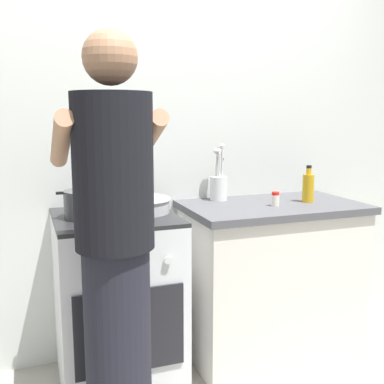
% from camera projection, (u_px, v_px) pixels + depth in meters
% --- Properties ---
extents(ground, '(6.00, 6.00, 0.00)m').
position_uv_depth(ground, '(191.00, 382.00, 2.44)').
color(ground, gray).
extents(back_wall, '(3.20, 0.10, 2.50)m').
position_uv_depth(back_wall, '(194.00, 140.00, 2.77)').
color(back_wall, silver).
rests_on(back_wall, ground).
extents(countertop, '(1.00, 0.60, 0.90)m').
position_uv_depth(countertop, '(271.00, 279.00, 2.69)').
color(countertop, silver).
rests_on(countertop, ground).
extents(stove_range, '(0.60, 0.62, 0.90)m').
position_uv_depth(stove_range, '(118.00, 300.00, 2.39)').
color(stove_range, silver).
rests_on(stove_range, ground).
extents(pot, '(0.28, 0.22, 0.14)m').
position_uv_depth(pot, '(86.00, 204.00, 2.25)').
color(pot, '#38383D').
rests_on(pot, stove_range).
extents(mixing_bowl, '(0.31, 0.31, 0.08)m').
position_uv_depth(mixing_bowl, '(141.00, 204.00, 2.37)').
color(mixing_bowl, '#B7B7BC').
rests_on(mixing_bowl, stove_range).
extents(utensil_crock, '(0.10, 0.10, 0.33)m').
position_uv_depth(utensil_crock, '(219.00, 183.00, 2.71)').
color(utensil_crock, silver).
rests_on(utensil_crock, countertop).
extents(spice_bottle, '(0.04, 0.04, 0.08)m').
position_uv_depth(spice_bottle, '(275.00, 199.00, 2.54)').
color(spice_bottle, silver).
rests_on(spice_bottle, countertop).
extents(oil_bottle, '(0.07, 0.07, 0.21)m').
position_uv_depth(oil_bottle, '(308.00, 187.00, 2.65)').
color(oil_bottle, gold).
rests_on(oil_bottle, countertop).
extents(person, '(0.41, 0.50, 1.70)m').
position_uv_depth(person, '(115.00, 257.00, 1.77)').
color(person, black).
rests_on(person, ground).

